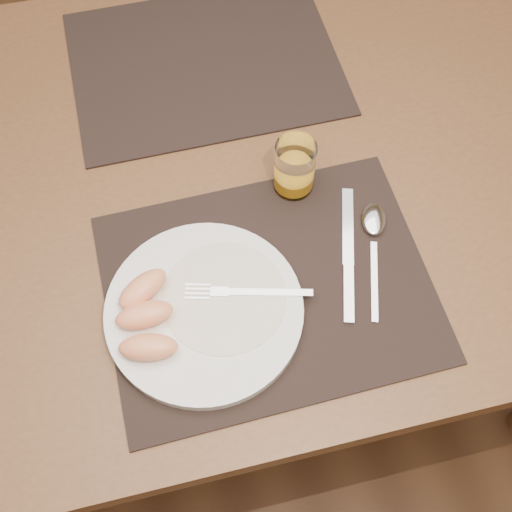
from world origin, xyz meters
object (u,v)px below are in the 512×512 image
at_px(table, 228,195).
at_px(placemat_far, 205,63).
at_px(knife, 348,264).
at_px(juice_glass, 294,169).
at_px(plate, 204,311).
at_px(fork, 237,292).
at_px(placemat_near, 268,287).
at_px(spoon, 374,228).

xyz_separation_m(table, placemat_far, (0.01, 0.22, 0.09)).
distance_m(knife, juice_glass, 0.16).
bearing_deg(juice_glass, placemat_far, 106.19).
bearing_deg(knife, plate, -173.20).
bearing_deg(placemat_far, knife, -74.22).
bearing_deg(juice_glass, fork, -126.89).
relative_size(placemat_near, plate, 1.67).
relative_size(fork, knife, 0.81).
bearing_deg(spoon, fork, -164.48).
distance_m(placemat_near, fork, 0.05).
distance_m(table, juice_glass, 0.17).
relative_size(placemat_near, spoon, 2.38).
relative_size(placemat_far, knife, 2.09).
distance_m(placemat_far, fork, 0.45).
bearing_deg(table, placemat_near, -86.61).
bearing_deg(placemat_near, knife, 3.16).
relative_size(placemat_far, plate, 1.67).
distance_m(table, knife, 0.27).
relative_size(fork, spoon, 0.92).
height_order(placemat_near, knife, knife).
bearing_deg(placemat_far, plate, -101.19).
bearing_deg(placemat_far, placemat_near, -89.53).
height_order(plate, juice_glass, juice_glass).
xyz_separation_m(plate, juice_glass, (0.17, 0.18, 0.03)).
bearing_deg(spoon, knife, -138.37).
bearing_deg(knife, placemat_near, -176.84).
bearing_deg(fork, placemat_far, 84.63).
distance_m(placemat_far, juice_glass, 0.30).
bearing_deg(plate, spoon, 15.28).
relative_size(plate, juice_glass, 2.96).
height_order(placemat_far, juice_glass, juice_glass).
height_order(table, plate, plate).
bearing_deg(placemat_near, table, 93.39).
relative_size(table, placemat_far, 3.11).
xyz_separation_m(placemat_far, juice_glass, (0.08, -0.28, 0.04)).
bearing_deg(plate, placemat_near, 11.31).
bearing_deg(knife, juice_glass, 105.01).
distance_m(placemat_near, placemat_far, 0.44).
xyz_separation_m(placemat_near, juice_glass, (0.08, 0.16, 0.04)).
height_order(placemat_far, plate, plate).
distance_m(plate, spoon, 0.28).
bearing_deg(placemat_far, fork, -95.37).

